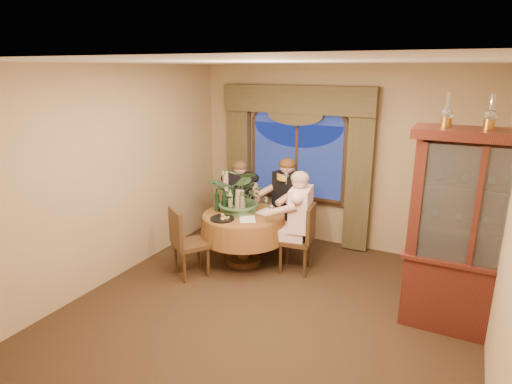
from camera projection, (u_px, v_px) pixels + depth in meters
The scene contains 34 objects.
floor at pixel (264, 318), 4.89m from camera, with size 5.00×5.00×0.00m, color black.
wall_back at pixel (335, 158), 6.63m from camera, with size 4.50×4.50×0.00m, color tan.
wall_right at pixel (510, 238), 3.51m from camera, with size 5.00×5.00×0.00m, color tan.
ceiling at pixel (265, 62), 4.10m from camera, with size 5.00×5.00×0.00m, color white.
window at pixel (297, 161), 6.86m from camera, with size 1.62×0.10×1.32m, color navy, non-canonical shape.
arched_transom at pixel (298, 112), 6.64m from camera, with size 1.60×0.06×0.44m, color navy, non-canonical shape.
drapery_left at pixel (239, 163), 7.30m from camera, with size 0.38×0.14×2.32m, color #423A21.
drapery_right at pixel (359, 176), 6.40m from camera, with size 0.38×0.14×2.32m, color #423A21.
swag_valance at pixel (296, 99), 6.52m from camera, with size 2.45×0.16×0.42m, color #423A21, non-canonical shape.
dining_table at pixel (244, 238), 6.18m from camera, with size 1.25×1.25×0.75m, color maroon.
china_cabinet at pixel (472, 235), 4.40m from camera, with size 1.35×0.53×2.18m, color #3B140F.
oil_lamp_left at pixel (448, 110), 4.21m from camera, with size 0.11×0.11×0.34m, color #A5722D, non-canonical shape.
oil_lamp_center at pixel (491, 112), 4.04m from camera, with size 0.11×0.11×0.34m, color #A5722D, non-canonical shape.
chair_right at pixel (296, 238), 5.90m from camera, with size 0.42×0.42×0.96m, color black.
chair_back_right at pixel (288, 218), 6.69m from camera, with size 0.42×0.42×0.96m, color black.
chair_back at pixel (242, 212), 6.99m from camera, with size 0.42×0.42×0.96m, color black.
chair_front_left at pixel (191, 242), 5.77m from camera, with size 0.42×0.42×0.96m, color black.
person_pink at pixel (300, 222), 5.84m from camera, with size 0.51×0.47×1.43m, color beige, non-canonical shape.
person_back at pixel (240, 202), 6.87m from camera, with size 0.49×0.45×1.36m, color black, non-canonical shape.
person_scarf at pixel (288, 204), 6.57m from camera, with size 0.52×0.48×1.46m, color black, non-canonical shape.
stoneware_vase at pixel (240, 201), 6.15m from camera, with size 0.17×0.17×0.31m, color tan, non-canonical shape.
centerpiece_plant at pixel (241, 172), 6.02m from camera, with size 0.88×0.98×0.76m, color #3B5E3B.
olive_bowl at pixel (247, 213), 6.03m from camera, with size 0.15×0.15×0.05m, color #47542E.
cheese_platter at pixel (222, 219), 5.84m from camera, with size 0.33×0.33×0.02m, color black.
wine_bottle_0 at pixel (224, 197), 6.28m from camera, with size 0.07×0.07×0.33m, color tan.
wine_bottle_1 at pixel (217, 200), 6.15m from camera, with size 0.07×0.07×0.33m, color black.
wine_bottle_2 at pixel (224, 200), 6.15m from camera, with size 0.07×0.07×0.33m, color black.
wine_bottle_3 at pixel (230, 200), 6.14m from camera, with size 0.07×0.07×0.33m, color tan.
wine_bottle_4 at pixel (232, 198), 6.27m from camera, with size 0.07×0.07×0.33m, color black.
tasting_paper_0 at pixel (247, 219), 5.86m from camera, with size 0.21×0.30×0.00m, color white.
tasting_paper_1 at pixel (266, 212), 6.16m from camera, with size 0.21×0.30×0.00m, color white.
wine_glass_person_pink at pixel (271, 211), 5.93m from camera, with size 0.07×0.07×0.18m, color silver, non-canonical shape.
wine_glass_person_back at pixel (242, 199), 6.44m from camera, with size 0.07×0.07×0.18m, color silver, non-canonical shape.
wine_glass_person_scarf at pixel (266, 202), 6.29m from camera, with size 0.07×0.07×0.18m, color silver, non-canonical shape.
Camera 1 is at (1.86, -3.86, 2.75)m, focal length 30.00 mm.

